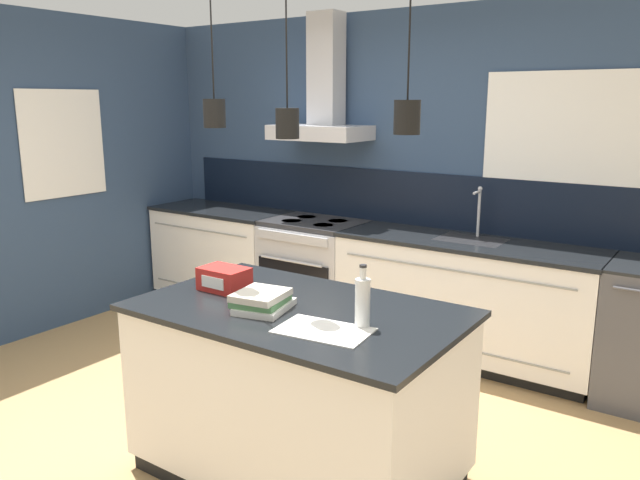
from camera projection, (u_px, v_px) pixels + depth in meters
ground_plane at (242, 425)px, 3.74m from camera, size 16.00×16.00×0.00m
wall_back at (398, 169)px, 5.06m from camera, size 5.60×2.36×2.60m
wall_left at (78, 171)px, 5.35m from camera, size 0.08×3.80×2.60m
counter_run_left at (223, 255)px, 5.94m from camera, size 1.33×0.64×0.91m
counter_run_sink at (465, 300)px, 4.61m from camera, size 1.92×0.64×1.29m
oven_range at (314, 273)px, 5.35m from camera, size 0.81×0.66×0.91m
kitchen_island at (298, 392)px, 3.15m from camera, size 1.60×0.99×0.91m
bottle_on_island at (363, 301)px, 2.77m from camera, size 0.07×0.07×0.29m
book_stack at (262, 301)px, 3.01m from camera, size 0.30×0.33×0.09m
red_supply_box at (224, 279)px, 3.33m from camera, size 0.25×0.18×0.12m
paper_pile at (324, 330)px, 2.74m from camera, size 0.44×0.31×0.01m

